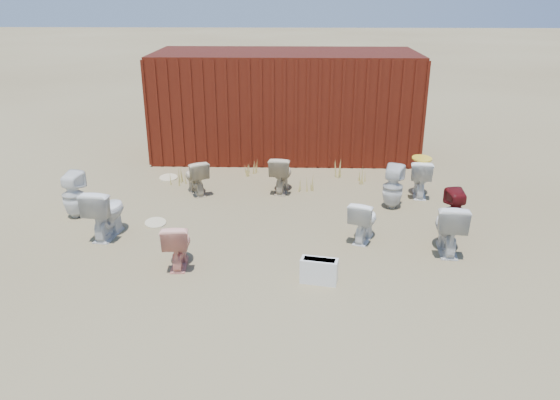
{
  "coord_description": "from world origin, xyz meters",
  "views": [
    {
      "loc": [
        0.23,
        -7.63,
        3.76
      ],
      "look_at": [
        0.0,
        0.6,
        0.55
      ],
      "focal_mm": 35.0,
      "sensor_mm": 36.0,
      "label": 1
    }
  ],
  "objects_px": {
    "toilet_front_c": "(364,220)",
    "loose_tank": "(319,271)",
    "shipping_container": "(285,104)",
    "toilet_front_e": "(449,227)",
    "toilet_front_a": "(106,212)",
    "toilet_back_yellowlid": "(420,177)",
    "toilet_back_e": "(393,187)",
    "toilet_front_pink": "(177,244)",
    "toilet_back_beige_left": "(196,177)",
    "toilet_front_maroon": "(455,212)",
    "toilet_back_a": "(73,195)",
    "toilet_back_beige_right": "(281,174)"
  },
  "relations": [
    {
      "from": "toilet_front_c",
      "to": "toilet_back_a",
      "type": "relative_size",
      "value": 0.83
    },
    {
      "from": "toilet_front_c",
      "to": "toilet_back_e",
      "type": "xyz_separation_m",
      "value": [
        0.68,
        1.36,
        0.06
      ]
    },
    {
      "from": "shipping_container",
      "to": "toilet_front_e",
      "type": "bearing_deg",
      "value": -64.03
    },
    {
      "from": "toilet_front_maroon",
      "to": "loose_tank",
      "type": "relative_size",
      "value": 1.49
    },
    {
      "from": "toilet_back_a",
      "to": "toilet_back_yellowlid",
      "type": "distance_m",
      "value": 6.37
    },
    {
      "from": "toilet_front_c",
      "to": "loose_tank",
      "type": "xyz_separation_m",
      "value": [
        -0.75,
        -1.39,
        -0.16
      ]
    },
    {
      "from": "toilet_front_pink",
      "to": "toilet_back_e",
      "type": "relative_size",
      "value": 0.85
    },
    {
      "from": "toilet_front_c",
      "to": "toilet_back_beige_left",
      "type": "distance_m",
      "value": 3.63
    },
    {
      "from": "toilet_front_e",
      "to": "toilet_back_beige_right",
      "type": "distance_m",
      "value": 3.65
    },
    {
      "from": "shipping_container",
      "to": "toilet_back_e",
      "type": "height_order",
      "value": "shipping_container"
    },
    {
      "from": "toilet_front_maroon",
      "to": "toilet_front_e",
      "type": "distance_m",
      "value": 0.74
    },
    {
      "from": "toilet_back_a",
      "to": "toilet_back_yellowlid",
      "type": "height_order",
      "value": "toilet_back_a"
    },
    {
      "from": "toilet_front_maroon",
      "to": "loose_tank",
      "type": "distance_m",
      "value": 2.83
    },
    {
      "from": "shipping_container",
      "to": "loose_tank",
      "type": "height_order",
      "value": "shipping_container"
    },
    {
      "from": "toilet_back_a",
      "to": "toilet_back_beige_left",
      "type": "height_order",
      "value": "toilet_back_a"
    },
    {
      "from": "toilet_front_pink",
      "to": "toilet_back_beige_right",
      "type": "relative_size",
      "value": 0.93
    },
    {
      "from": "toilet_front_maroon",
      "to": "loose_tank",
      "type": "xyz_separation_m",
      "value": [
        -2.27,
        -1.69,
        -0.2
      ]
    },
    {
      "from": "toilet_front_maroon",
      "to": "toilet_front_pink",
      "type": "bearing_deg",
      "value": 7.03
    },
    {
      "from": "toilet_front_a",
      "to": "toilet_back_yellowlid",
      "type": "xyz_separation_m",
      "value": [
        5.43,
        1.99,
        -0.05
      ]
    },
    {
      "from": "toilet_back_a",
      "to": "loose_tank",
      "type": "xyz_separation_m",
      "value": [
        4.18,
        -2.16,
        -0.23
      ]
    },
    {
      "from": "toilet_front_pink",
      "to": "toilet_front_maroon",
      "type": "distance_m",
      "value": 4.46
    },
    {
      "from": "toilet_front_a",
      "to": "toilet_front_e",
      "type": "height_order",
      "value": "toilet_front_a"
    },
    {
      "from": "toilet_front_a",
      "to": "toilet_front_e",
      "type": "distance_m",
      "value": 5.36
    },
    {
      "from": "toilet_back_yellowlid",
      "to": "toilet_back_e",
      "type": "xyz_separation_m",
      "value": [
        -0.63,
        -0.67,
        0.04
      ]
    },
    {
      "from": "toilet_front_a",
      "to": "toilet_front_pink",
      "type": "height_order",
      "value": "toilet_front_a"
    },
    {
      "from": "toilet_front_pink",
      "to": "toilet_back_e",
      "type": "distance_m",
      "value": 4.14
    },
    {
      "from": "shipping_container",
      "to": "toilet_back_yellowlid",
      "type": "relative_size",
      "value": 8.17
    },
    {
      "from": "toilet_front_c",
      "to": "toilet_back_beige_left",
      "type": "bearing_deg",
      "value": -11.77
    },
    {
      "from": "toilet_front_e",
      "to": "toilet_back_e",
      "type": "relative_size",
      "value": 1.0
    },
    {
      "from": "toilet_front_e",
      "to": "toilet_back_beige_right",
      "type": "xyz_separation_m",
      "value": [
        -2.59,
        2.57,
        -0.04
      ]
    },
    {
      "from": "shipping_container",
      "to": "toilet_back_beige_right",
      "type": "bearing_deg",
      "value": -90.65
    },
    {
      "from": "toilet_front_a",
      "to": "toilet_front_pink",
      "type": "bearing_deg",
      "value": 152.09
    },
    {
      "from": "toilet_front_c",
      "to": "toilet_front_e",
      "type": "relative_size",
      "value": 0.84
    },
    {
      "from": "toilet_front_c",
      "to": "toilet_front_maroon",
      "type": "bearing_deg",
      "value": -146.67
    },
    {
      "from": "toilet_front_e",
      "to": "toilet_front_pink",
      "type": "bearing_deg",
      "value": 14.18
    },
    {
      "from": "toilet_front_c",
      "to": "toilet_back_e",
      "type": "bearing_deg",
      "value": -94.46
    },
    {
      "from": "shipping_container",
      "to": "toilet_front_a",
      "type": "xyz_separation_m",
      "value": [
        -2.78,
        -4.85,
        -0.78
      ]
    },
    {
      "from": "toilet_back_a",
      "to": "toilet_back_beige_left",
      "type": "distance_m",
      "value": 2.28
    },
    {
      "from": "toilet_front_c",
      "to": "toilet_front_e",
      "type": "bearing_deg",
      "value": -174.94
    },
    {
      "from": "shipping_container",
      "to": "toilet_back_a",
      "type": "bearing_deg",
      "value": -131.22
    },
    {
      "from": "toilet_front_pink",
      "to": "toilet_front_e",
      "type": "height_order",
      "value": "toilet_front_e"
    },
    {
      "from": "toilet_back_e",
      "to": "toilet_front_pink",
      "type": "bearing_deg",
      "value": 56.25
    },
    {
      "from": "toilet_front_pink",
      "to": "toilet_back_beige_left",
      "type": "xyz_separation_m",
      "value": [
        -0.25,
        2.96,
        0.0
      ]
    },
    {
      "from": "toilet_front_pink",
      "to": "toilet_back_beige_left",
      "type": "distance_m",
      "value": 2.97
    },
    {
      "from": "toilet_front_a",
      "to": "toilet_back_beige_left",
      "type": "relative_size",
      "value": 1.21
    },
    {
      "from": "toilet_back_e",
      "to": "loose_tank",
      "type": "height_order",
      "value": "toilet_back_e"
    },
    {
      "from": "shipping_container",
      "to": "toilet_front_a",
      "type": "distance_m",
      "value": 5.65
    },
    {
      "from": "toilet_back_beige_left",
      "to": "shipping_container",
      "type": "bearing_deg",
      "value": -148.32
    },
    {
      "from": "toilet_front_c",
      "to": "toilet_front_maroon",
      "type": "height_order",
      "value": "toilet_front_maroon"
    },
    {
      "from": "shipping_container",
      "to": "toilet_front_pink",
      "type": "bearing_deg",
      "value": -103.82
    }
  ]
}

